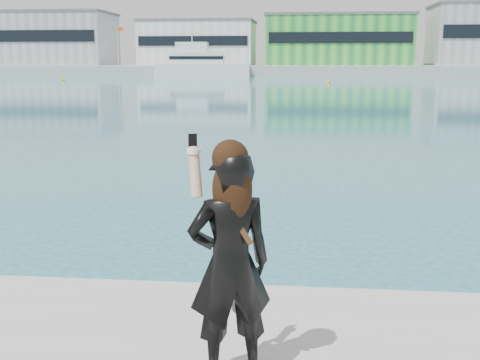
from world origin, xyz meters
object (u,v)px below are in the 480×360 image
object	(u,v)px
motor_yacht	(200,64)
buoy_far	(63,81)
woman	(230,258)
buoy_near	(329,83)

from	to	relation	value
motor_yacht	buoy_far	bearing A→B (deg)	-125.11
motor_yacht	woman	world-z (taller)	motor_yacht
motor_yacht	woman	size ratio (longest dim) A/B	10.47
buoy_near	buoy_far	size ratio (longest dim) A/B	1.00
woman	buoy_near	bearing A→B (deg)	-113.49
motor_yacht	buoy_near	xyz separation A→B (m)	(23.04, -31.96, -2.36)
buoy_far	woman	distance (m)	92.42
buoy_far	woman	bearing A→B (deg)	-67.34
buoy_near	buoy_far	world-z (taller)	same
woman	motor_yacht	bearing A→B (deg)	-100.87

